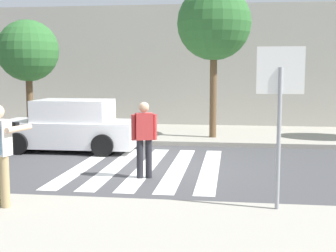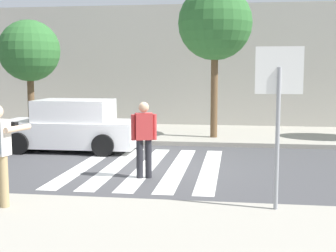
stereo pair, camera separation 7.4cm
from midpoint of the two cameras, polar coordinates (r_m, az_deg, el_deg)
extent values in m
plane|color=#424244|center=(11.68, -2.98, -5.20)|extent=(120.00, 120.00, 0.00)
cube|color=#9E998C|center=(17.51, 0.69, -0.94)|extent=(60.00, 4.80, 0.14)
cube|color=#ADA89E|center=(21.73, 2.16, 7.18)|extent=(56.00, 4.00, 5.15)
cube|color=silver|center=(12.26, -10.19, -4.71)|extent=(0.44, 5.20, 0.01)
cube|color=silver|center=(12.04, -6.55, -4.85)|extent=(0.44, 5.20, 0.01)
cube|color=silver|center=(11.87, -2.80, -4.99)|extent=(0.44, 5.20, 0.01)
cube|color=silver|center=(11.75, 1.05, -5.10)|extent=(0.44, 5.20, 0.01)
cube|color=silver|center=(11.69, 4.97, -5.19)|extent=(0.44, 5.20, 0.01)
cylinder|color=gray|center=(7.83, 13.08, -1.59)|extent=(0.07, 0.07, 2.34)
cube|color=white|center=(7.76, 13.29, 6.62)|extent=(0.76, 0.03, 0.76)
cube|color=red|center=(7.78, 13.28, 6.62)|extent=(0.66, 0.02, 0.66)
cylinder|color=tan|center=(8.33, -19.50, -6.41)|extent=(0.15, 0.15, 0.88)
cylinder|color=beige|center=(8.25, -18.00, -0.30)|extent=(0.24, 0.59, 0.10)
cube|color=black|center=(8.54, -18.47, 0.12)|extent=(0.16, 0.13, 0.10)
cylinder|color=#232328|center=(10.59, -3.65, -4.03)|extent=(0.15, 0.15, 0.88)
cylinder|color=#232328|center=(10.61, -2.57, -4.00)|extent=(0.15, 0.15, 0.88)
cube|color=#B73333|center=(10.49, -3.14, -0.04)|extent=(0.44, 0.35, 0.60)
sphere|color=tan|center=(10.44, -3.15, 2.30)|extent=(0.23, 0.23, 0.23)
cylinder|color=#B73333|center=(10.46, -4.44, -0.18)|extent=(0.10, 0.10, 0.58)
cylinder|color=#B73333|center=(10.52, -1.84, -0.12)|extent=(0.10, 0.10, 0.58)
cube|color=white|center=(14.51, -12.06, -0.87)|extent=(4.10, 1.70, 0.76)
cube|color=white|center=(14.39, -11.56, 1.88)|extent=(2.20, 1.56, 0.64)
cube|color=slate|center=(14.78, -15.48, 1.90)|extent=(0.10, 1.50, 0.54)
cube|color=slate|center=(14.09, -7.84, 1.86)|extent=(0.10, 1.50, 0.51)
cylinder|color=black|center=(14.26, -18.01, -2.04)|extent=(0.64, 0.22, 0.64)
cylinder|color=black|center=(15.79, -15.33, -1.12)|extent=(0.64, 0.22, 0.64)
cylinder|color=black|center=(13.35, -8.13, -2.35)|extent=(0.64, 0.22, 0.64)
cylinder|color=black|center=(14.98, -6.35, -1.33)|extent=(0.64, 0.22, 0.64)
cylinder|color=brown|center=(17.51, -16.61, 2.84)|extent=(0.24, 0.24, 2.33)
sphere|color=#2D662D|center=(17.48, -16.82, 8.79)|extent=(2.17, 2.17, 2.17)
cylinder|color=brown|center=(16.05, 5.40, 4.17)|extent=(0.24, 0.24, 3.12)
sphere|color=#2D662D|center=(16.11, 5.49, 12.40)|extent=(2.49, 2.49, 2.49)
camera|label=1|loc=(0.04, -90.19, -0.02)|focal=50.00mm
camera|label=2|loc=(0.04, 89.81, 0.02)|focal=50.00mm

